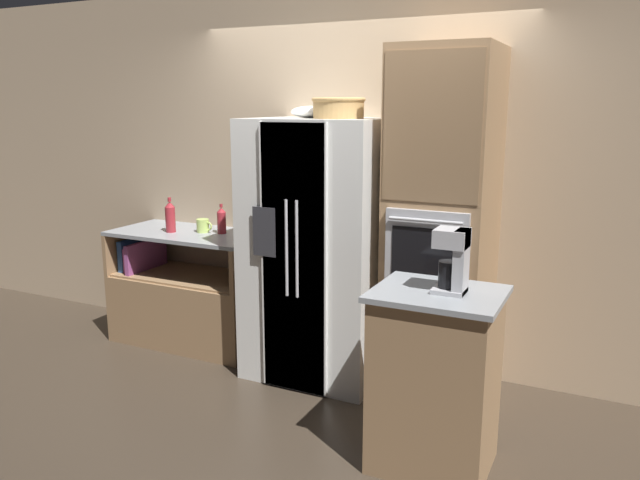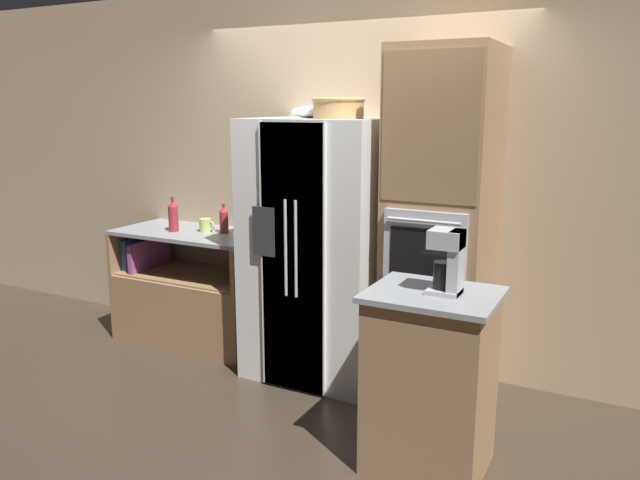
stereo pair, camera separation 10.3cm
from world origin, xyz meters
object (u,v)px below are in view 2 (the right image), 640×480
(wicker_basket, at_px, (338,107))
(fruit_bowl, at_px, (312,112))
(refrigerator, at_px, (320,250))
(mug, at_px, (206,225))
(bottle_short, at_px, (224,220))
(wall_oven, at_px, (442,228))
(bottle_tall, at_px, (173,216))
(coffee_maker, at_px, (449,259))

(wicker_basket, height_order, fruit_bowl, wicker_basket)
(refrigerator, bearing_deg, mug, 173.90)
(bottle_short, bearing_deg, wicker_basket, -11.30)
(wall_oven, bearing_deg, bottle_tall, -178.73)
(wicker_basket, relative_size, fruit_bowl, 1.24)
(mug, bearing_deg, coffee_maker, -22.86)
(fruit_bowl, distance_m, mug, 1.35)
(fruit_bowl, relative_size, mug, 2.06)
(bottle_tall, bearing_deg, refrigerator, -0.42)
(mug, height_order, coffee_maker, coffee_maker)
(wicker_basket, bearing_deg, refrigerator, 155.18)
(fruit_bowl, height_order, bottle_tall, fruit_bowl)
(wall_oven, relative_size, bottle_tall, 8.15)
(refrigerator, distance_m, bottle_short, 0.94)
(wall_oven, height_order, wicker_basket, wall_oven)
(fruit_bowl, height_order, coffee_maker, fruit_bowl)
(fruit_bowl, xyz_separation_m, bottle_short, (-0.85, 0.11, -0.84))
(fruit_bowl, bearing_deg, wicker_basket, -23.95)
(wall_oven, distance_m, bottle_tall, 2.19)
(mug, bearing_deg, refrigerator, -6.10)
(wall_oven, relative_size, wicker_basket, 6.47)
(refrigerator, height_order, coffee_maker, refrigerator)
(refrigerator, xyz_separation_m, fruit_bowl, (-0.08, 0.03, 0.96))
(fruit_bowl, bearing_deg, coffee_maker, -34.92)
(fruit_bowl, distance_m, coffee_maker, 1.66)
(mug, bearing_deg, wicker_basket, -8.89)
(fruit_bowl, bearing_deg, bottle_short, 172.77)
(bottle_short, bearing_deg, bottle_tall, -162.10)
(wall_oven, bearing_deg, bottle_short, 177.40)
(refrigerator, relative_size, fruit_bowl, 6.43)
(wall_oven, relative_size, mug, 16.46)
(refrigerator, xyz_separation_m, bottle_short, (-0.93, 0.14, 0.11))
(bottle_tall, xyz_separation_m, bottle_short, (0.40, 0.13, -0.02))
(wicker_basket, bearing_deg, mug, 171.11)
(wall_oven, distance_m, fruit_bowl, 1.19)
(wall_oven, distance_m, coffee_maker, 0.94)
(bottle_tall, relative_size, coffee_maker, 0.85)
(bottle_tall, bearing_deg, wicker_basket, -3.47)
(bottle_short, height_order, coffee_maker, coffee_maker)
(wall_oven, height_order, mug, wall_oven)
(wicker_basket, xyz_separation_m, coffee_maker, (0.98, -0.75, -0.74))
(bottle_short, distance_m, coffee_maker, 2.30)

